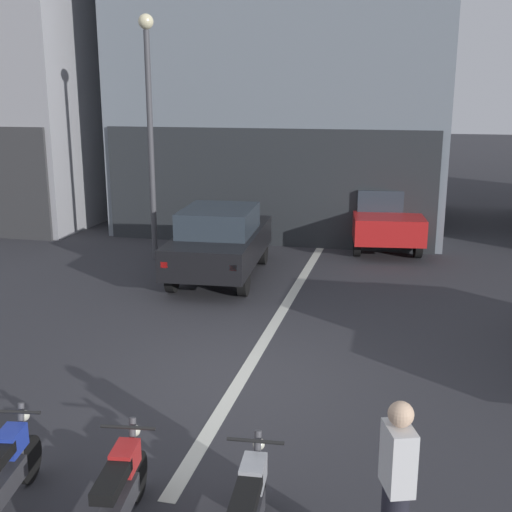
# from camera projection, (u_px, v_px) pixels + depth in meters

# --- Properties ---
(ground_plane) EXTENTS (120.00, 120.00, 0.00)m
(ground_plane) POSITION_uv_depth(u_px,v_px,m) (240.00, 381.00, 9.54)
(ground_plane) COLOR #333338
(lane_centre_line) EXTENTS (0.20, 18.00, 0.01)m
(lane_centre_line) POSITION_uv_depth(u_px,v_px,m) (305.00, 273.00, 15.19)
(lane_centre_line) COLOR silver
(lane_centre_line) RESTS_ON ground
(car_black_crossing_near) EXTENTS (2.05, 4.21, 1.64)m
(car_black_crossing_near) POSITION_uv_depth(u_px,v_px,m) (220.00, 240.00, 14.63)
(car_black_crossing_near) COLOR black
(car_black_crossing_near) RESTS_ON ground
(car_red_down_street) EXTENTS (2.29, 4.30, 1.64)m
(car_red_down_street) POSITION_uv_depth(u_px,v_px,m) (384.00, 214.00, 17.76)
(car_red_down_street) COLOR black
(car_red_down_street) RESTS_ON ground
(street_lamp) EXTENTS (0.36, 0.36, 5.92)m
(street_lamp) POSITION_uv_depth(u_px,v_px,m) (150.00, 112.00, 15.54)
(street_lamp) COLOR #47474C
(street_lamp) RESTS_ON ground
(motorcycle_blue_row_leftmost) EXTENTS (0.55, 1.66, 0.98)m
(motorcycle_blue_row_leftmost) POSITION_uv_depth(u_px,v_px,m) (5.00, 473.00, 6.45)
(motorcycle_blue_row_leftmost) COLOR black
(motorcycle_blue_row_leftmost) RESTS_ON ground
(motorcycle_red_row_left_mid) EXTENTS (0.55, 1.66, 0.98)m
(motorcycle_red_row_left_mid) POSITION_uv_depth(u_px,v_px,m) (120.00, 492.00, 6.14)
(motorcycle_red_row_left_mid) COLOR black
(motorcycle_red_row_left_mid) RESTS_ON ground
(motorcycle_silver_row_centre) EXTENTS (0.55, 1.67, 0.98)m
(motorcycle_silver_row_centre) POSITION_uv_depth(u_px,v_px,m) (250.00, 508.00, 5.90)
(motorcycle_silver_row_centre) COLOR black
(motorcycle_silver_row_centre) RESTS_ON ground
(person_by_motorcycles) EXTENTS (0.33, 0.41, 1.67)m
(person_by_motorcycles) POSITION_uv_depth(u_px,v_px,m) (396.00, 489.00, 5.53)
(person_by_motorcycles) COLOR #23232D
(person_by_motorcycles) RESTS_ON ground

